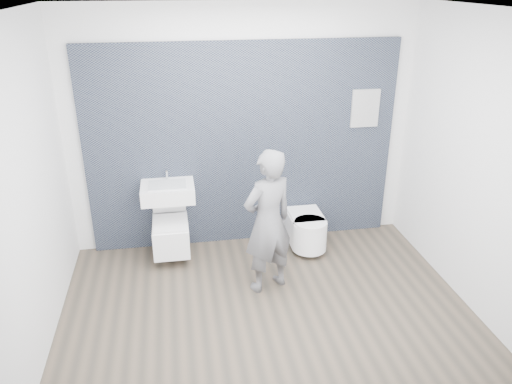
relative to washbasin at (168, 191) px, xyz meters
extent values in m
plane|color=#4F4234|center=(0.90, -1.22, -0.81)|extent=(4.00, 4.00, 0.00)
plane|color=silver|center=(0.90, 0.28, 0.59)|extent=(4.00, 0.00, 4.00)
plane|color=silver|center=(0.90, -2.72, 0.59)|extent=(4.00, 0.00, 4.00)
plane|color=silver|center=(-1.10, -1.22, 0.59)|extent=(0.00, 3.00, 3.00)
plane|color=silver|center=(2.90, -1.22, 0.59)|extent=(0.00, 3.00, 3.00)
plane|color=white|center=(0.90, -1.22, 1.99)|extent=(4.00, 4.00, 0.00)
cube|color=black|center=(0.90, 0.25, -0.81)|extent=(3.60, 0.06, 2.40)
cube|color=white|center=(0.00, 0.00, -0.01)|extent=(0.59, 0.44, 0.18)
cube|color=silver|center=(0.00, -0.02, 0.08)|extent=(0.41, 0.29, 0.03)
cylinder|color=silver|center=(0.00, 0.16, 0.16)|extent=(0.02, 0.02, 0.15)
cylinder|color=silver|center=(0.00, 0.11, 0.22)|extent=(0.02, 0.10, 0.02)
cylinder|color=silver|center=(0.00, 0.20, -0.15)|extent=(0.04, 0.04, 0.12)
cube|color=white|center=(0.00, -0.07, -0.53)|extent=(0.40, 0.58, 0.34)
cylinder|color=silver|center=(0.00, -0.11, -0.37)|extent=(0.29, 0.29, 0.03)
cube|color=white|center=(0.00, -0.11, -0.34)|extent=(0.38, 0.47, 0.02)
cube|color=white|center=(0.00, 0.07, -0.15)|extent=(0.38, 0.23, 0.38)
cube|color=silver|center=(0.00, 0.19, -0.65)|extent=(0.11, 0.06, 0.08)
cube|color=white|center=(1.60, -0.01, -0.58)|extent=(0.40, 0.47, 0.34)
cylinder|color=white|center=(1.60, -0.25, -0.58)|extent=(0.40, 0.40, 0.34)
cube|color=white|center=(1.60, -0.05, -0.40)|extent=(0.38, 0.45, 0.03)
cylinder|color=white|center=(1.60, -0.27, -0.40)|extent=(0.38, 0.38, 0.03)
cube|color=silver|center=(1.60, 0.19, -0.71)|extent=(0.11, 0.06, 0.08)
cube|color=silver|center=(2.34, 0.21, -0.81)|extent=(0.33, 0.03, 0.44)
imported|color=slate|center=(0.98, -0.85, -0.04)|extent=(0.66, 0.56, 1.53)
camera|label=1|loc=(0.11, -5.22, 2.23)|focal=35.00mm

